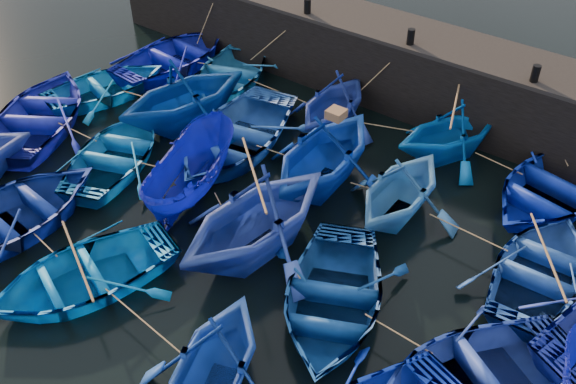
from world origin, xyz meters
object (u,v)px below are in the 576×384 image
Objects in this scene: boat_8 at (234,135)px; boat_13 at (41,114)px; wooden_crate at (336,114)px; boat_0 at (175,55)px.

boat_8 reaches higher than boat_13.
boat_8 is 4.10m from wooden_crate.
boat_0 is 0.92× the size of boat_8.
boat_13 is (-0.47, -5.67, 0.02)m from boat_0.
boat_0 is at bearing -127.37° from boat_13.
boat_13 is 10.12m from wooden_crate.
boat_0 is at bearing 163.51° from wooden_crate.
wooden_crate is (8.97, -2.66, 2.05)m from boat_0.
wooden_crate reaches higher than boat_13.
boat_13 is (-5.86, -2.84, -0.02)m from boat_8.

